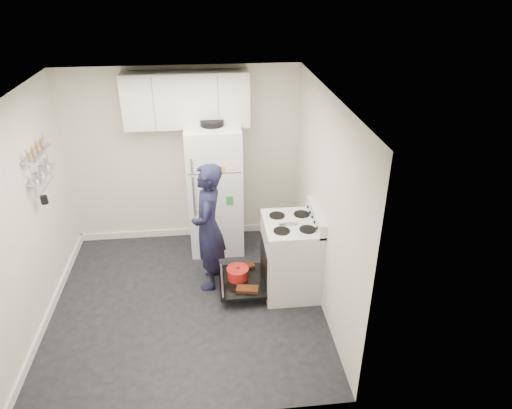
{
  "coord_description": "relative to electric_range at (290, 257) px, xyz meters",
  "views": [
    {
      "loc": [
        0.36,
        -4.39,
        3.63
      ],
      "look_at": [
        0.89,
        0.46,
        1.05
      ],
      "focal_mm": 32.0,
      "sensor_mm": 36.0,
      "label": 1
    }
  ],
  "objects": [
    {
      "name": "electric_range",
      "position": [
        0.0,
        0.0,
        0.0
      ],
      "size": [
        0.66,
        0.76,
        1.1
      ],
      "color": "silver",
      "rests_on": "ground"
    },
    {
      "name": "person",
      "position": [
        -0.97,
        0.22,
        0.35
      ],
      "size": [
        0.46,
        0.64,
        1.64
      ],
      "primitive_type": "imported",
      "rotation": [
        0.0,
        0.0,
        -1.7
      ],
      "color": "black",
      "rests_on": "ground"
    },
    {
      "name": "upper_cabinets",
      "position": [
        -1.16,
        1.28,
        1.63
      ],
      "size": [
        1.6,
        0.33,
        0.7
      ],
      "primitive_type": "cube",
      "color": "silver",
      "rests_on": "room"
    },
    {
      "name": "wall_shelf_rack",
      "position": [
        -2.78,
        0.34,
        1.21
      ],
      "size": [
        0.14,
        0.6,
        0.61
      ],
      "color": "#B2B2B7",
      "rests_on": "room"
    },
    {
      "name": "room",
      "position": [
        -1.29,
        -0.12,
        0.74
      ],
      "size": [
        3.21,
        3.21,
        2.51
      ],
      "color": "black",
      "rests_on": "ground"
    },
    {
      "name": "refrigerator",
      "position": [
        -0.86,
        1.1,
        0.44
      ],
      "size": [
        0.72,
        0.74,
        1.87
      ],
      "color": "white",
      "rests_on": "ground"
    },
    {
      "name": "open_oven_door",
      "position": [
        -0.6,
        0.02,
        -0.28
      ],
      "size": [
        0.55,
        0.71,
        0.22
      ],
      "color": "black",
      "rests_on": "ground"
    }
  ]
}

